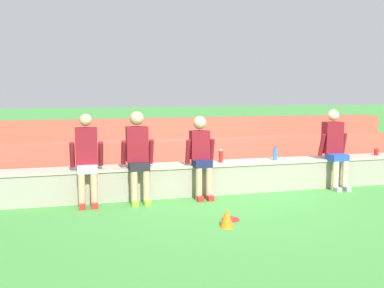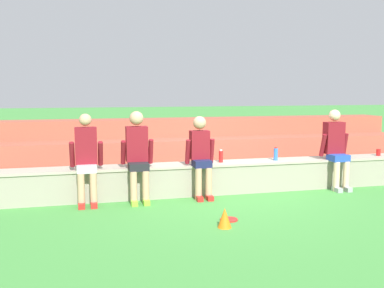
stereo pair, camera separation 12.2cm
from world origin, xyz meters
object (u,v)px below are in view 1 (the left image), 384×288
object	(u,v)px
water_bottle_mid_left	(221,156)
sports_cone	(227,218)
person_center	(201,154)
water_bottle_near_left	(275,154)
frisbee	(231,219)
person_right_of_center	(335,146)
plastic_cup_middle	(376,152)
person_left_of_center	(138,153)
person_far_left	(87,157)

from	to	relation	value
water_bottle_mid_left	sports_cone	xyz separation A→B (m)	(-0.56, -1.92, -0.52)
person_center	water_bottle_near_left	distance (m)	1.50
frisbee	sports_cone	size ratio (longest dim) A/B	0.94
person_right_of_center	water_bottle_mid_left	size ratio (longest dim) A/B	6.41
person_center	plastic_cup_middle	world-z (taller)	person_center
water_bottle_mid_left	person_left_of_center	bearing A→B (deg)	-170.75
water_bottle_mid_left	sports_cone	size ratio (longest dim) A/B	0.85
water_bottle_mid_left	person_center	bearing A→B (deg)	-150.17
person_left_of_center	plastic_cup_middle	world-z (taller)	person_left_of_center
water_bottle_near_left	water_bottle_mid_left	bearing A→B (deg)	178.03
person_right_of_center	frisbee	bearing A→B (deg)	-151.27
person_left_of_center	person_right_of_center	xyz separation A→B (m)	(3.66, 0.02, -0.01)
person_far_left	water_bottle_near_left	world-z (taller)	person_far_left
person_right_of_center	water_bottle_mid_left	world-z (taller)	person_right_of_center
person_far_left	person_right_of_center	world-z (taller)	person_right_of_center
person_far_left	sports_cone	distance (m)	2.49
person_center	frisbee	xyz separation A→B (m)	(0.04, -1.37, -0.74)
person_left_of_center	frisbee	distance (m)	1.94
frisbee	water_bottle_near_left	bearing A→B (deg)	47.81
sports_cone	frisbee	bearing A→B (deg)	61.32
water_bottle_mid_left	plastic_cup_middle	xyz separation A→B (m)	(3.24, -0.00, -0.04)
person_right_of_center	plastic_cup_middle	size ratio (longest dim) A/B	11.42
water_bottle_mid_left	person_far_left	bearing A→B (deg)	-173.26
person_far_left	person_center	world-z (taller)	person_far_left
plastic_cup_middle	water_bottle_mid_left	bearing A→B (deg)	179.99
sports_cone	person_center	bearing A→B (deg)	85.91
plastic_cup_middle	sports_cone	size ratio (longest dim) A/B	0.48
frisbee	person_far_left	bearing A→B (deg)	144.99
person_right_of_center	frisbee	world-z (taller)	person_right_of_center
person_far_left	person_left_of_center	xyz separation A→B (m)	(0.81, 0.03, 0.03)
person_center	frisbee	world-z (taller)	person_center
plastic_cup_middle	frisbee	world-z (taller)	plastic_cup_middle
person_far_left	water_bottle_mid_left	xyz separation A→B (m)	(2.32, 0.27, -0.12)
person_center	person_right_of_center	distance (m)	2.59
person_far_left	person_right_of_center	bearing A→B (deg)	0.63
person_far_left	person_center	distance (m)	1.88
person_far_left	person_center	size ratio (longest dim) A/B	1.05
water_bottle_near_left	water_bottle_mid_left	xyz separation A→B (m)	(-1.04, 0.04, -0.01)
person_right_of_center	plastic_cup_middle	world-z (taller)	person_right_of_center
person_left_of_center	sports_cone	bearing A→B (deg)	-60.40
person_right_of_center	sports_cone	size ratio (longest dim) A/B	5.48
person_left_of_center	person_far_left	bearing A→B (deg)	-177.97
person_center	person_right_of_center	xyz separation A→B (m)	(2.59, 0.03, 0.04)
person_right_of_center	frisbee	xyz separation A→B (m)	(-2.55, -1.40, -0.78)
plastic_cup_middle	person_left_of_center	bearing A→B (deg)	-177.04
person_right_of_center	water_bottle_near_left	size ratio (longest dim) A/B	5.99
person_center	water_bottle_near_left	bearing A→B (deg)	8.33
person_center	water_bottle_mid_left	bearing A→B (deg)	29.83
person_far_left	frisbee	world-z (taller)	person_far_left
person_left_of_center	person_center	size ratio (longest dim) A/B	1.07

